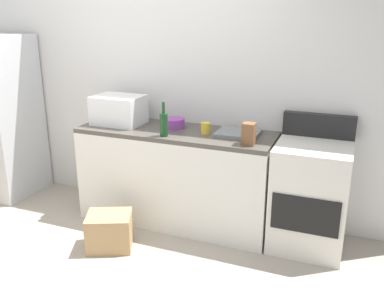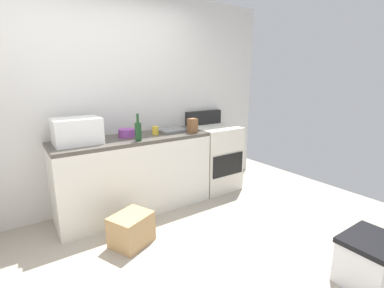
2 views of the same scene
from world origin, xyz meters
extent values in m
plane|color=#9E9384|center=(0.00, 0.00, 0.00)|extent=(6.00, 6.00, 0.00)
cube|color=silver|center=(0.00, 1.55, 1.30)|extent=(5.00, 0.10, 2.60)
cube|color=silver|center=(0.30, 1.20, 0.43)|extent=(1.80, 0.60, 0.86)
cube|color=#4C473F|center=(0.30, 1.20, 0.88)|extent=(1.80, 0.60, 0.04)
cube|color=silver|center=(1.52, 1.20, 0.45)|extent=(0.60, 0.60, 0.90)
cube|color=black|center=(1.52, 0.90, 0.42)|extent=(0.52, 0.02, 0.30)
cube|color=black|center=(1.52, 1.46, 1.00)|extent=(0.60, 0.08, 0.20)
cube|color=white|center=(-0.30, 1.21, 1.04)|extent=(0.46, 0.34, 0.27)
cube|color=slate|center=(0.86, 1.27, 0.92)|extent=(0.36, 0.32, 0.03)
cylinder|color=#193F1E|center=(0.28, 0.99, 1.00)|extent=(0.07, 0.07, 0.20)
cylinder|color=#193F1E|center=(0.28, 0.99, 1.15)|extent=(0.03, 0.03, 0.10)
cylinder|color=gold|center=(0.59, 1.19, 0.95)|extent=(0.08, 0.08, 0.10)
cube|color=brown|center=(1.02, 1.02, 0.99)|extent=(0.10, 0.10, 0.18)
cylinder|color=purple|center=(0.25, 1.27, 0.95)|extent=(0.19, 0.19, 0.09)
cube|color=tan|center=(-0.03, 0.53, 0.15)|extent=(0.46, 0.42, 0.30)
cube|color=silver|center=(1.29, -1.00, 0.17)|extent=(0.44, 0.34, 0.34)
cube|color=black|center=(1.29, -1.00, 0.36)|extent=(0.46, 0.36, 0.04)
camera|label=1|loc=(1.78, -2.14, 1.93)|focal=39.17mm
camera|label=2|loc=(-0.88, -1.74, 1.57)|focal=25.50mm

